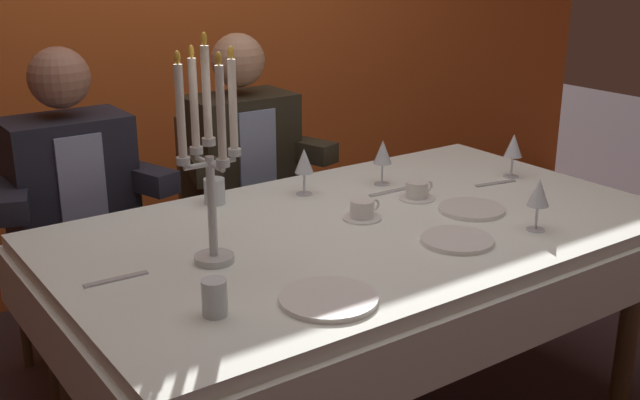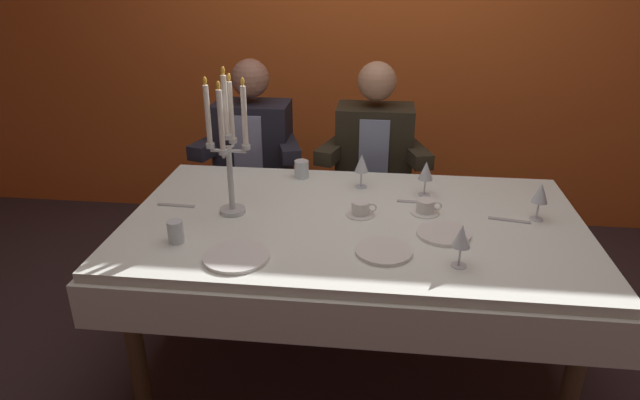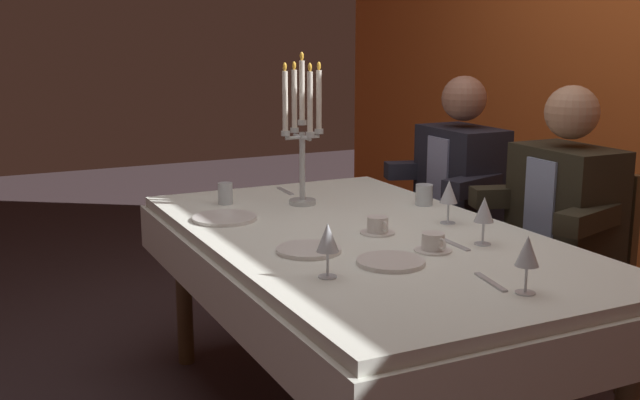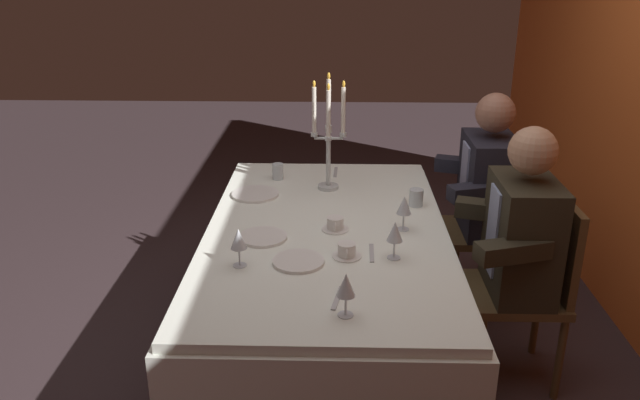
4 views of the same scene
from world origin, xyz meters
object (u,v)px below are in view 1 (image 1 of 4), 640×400
(wine_glass_1, at_px, (304,162))
(wine_glass_2, at_px, (539,194))
(wine_glass_0, at_px, (513,147))
(seated_diner_0, at_px, (71,189))
(water_tumbler_1, at_px, (214,191))
(seated_diner_1, at_px, (240,159))
(candelabra, at_px, (209,157))
(dining_table, at_px, (363,259))
(water_tumbler_0, at_px, (215,298))
(dinner_plate_0, at_px, (457,240))
(dinner_plate_2, at_px, (472,209))
(dinner_plate_1, at_px, (328,299))
(wine_glass_3, at_px, (383,153))
(coffee_cup_0, at_px, (363,211))
(coffee_cup_1, at_px, (417,191))

(wine_glass_1, relative_size, wine_glass_2, 1.00)
(wine_glass_0, relative_size, seated_diner_0, 0.13)
(water_tumbler_1, xyz_separation_m, seated_diner_1, (0.35, 0.44, -0.05))
(seated_diner_1, bearing_deg, candelabra, -123.39)
(seated_diner_1, bearing_deg, wine_glass_0, -49.15)
(dining_table, height_order, seated_diner_1, seated_diner_1)
(wine_glass_2, distance_m, seated_diner_0, 1.60)
(wine_glass_0, relative_size, water_tumbler_0, 1.84)
(wine_glass_2, bearing_deg, dinner_plate_0, 166.35)
(dinner_plate_2, bearing_deg, seated_diner_0, 134.87)
(wine_glass_2, height_order, seated_diner_0, seated_diner_0)
(dinner_plate_1, relative_size, water_tumbler_1, 2.84)
(wine_glass_3, relative_size, coffee_cup_0, 1.24)
(water_tumbler_1, bearing_deg, dining_table, -57.04)
(wine_glass_0, height_order, wine_glass_1, same)
(dinner_plate_1, xyz_separation_m, seated_diner_0, (-0.22, 1.27, -0.01))
(wine_glass_0, relative_size, wine_glass_1, 1.00)
(wine_glass_1, bearing_deg, water_tumbler_0, -137.02)
(wine_glass_1, xyz_separation_m, seated_diner_0, (-0.64, 0.54, -0.12))
(seated_diner_0, bearing_deg, water_tumbler_0, -91.87)
(wine_glass_1, height_order, coffee_cup_0, wine_glass_1)
(water_tumbler_1, bearing_deg, candelabra, -118.01)
(dinner_plate_1, bearing_deg, candelabra, 106.62)
(candelabra, xyz_separation_m, seated_diner_1, (0.58, 0.88, -0.30))
(candelabra, height_order, water_tumbler_1, candelabra)
(water_tumbler_0, bearing_deg, dining_table, 23.00)
(coffee_cup_1, distance_m, seated_diner_0, 1.23)
(dinner_plate_2, relative_size, seated_diner_1, 0.17)
(coffee_cup_0, bearing_deg, dining_table, -121.71)
(dining_table, height_order, coffee_cup_0, coffee_cup_0)
(wine_glass_2, distance_m, coffee_cup_1, 0.45)
(wine_glass_1, bearing_deg, wine_glass_2, -61.29)
(wine_glass_3, bearing_deg, water_tumbler_1, 165.06)
(water_tumbler_1, xyz_separation_m, coffee_cup_1, (0.59, -0.35, -0.02))
(wine_glass_0, distance_m, coffee_cup_0, 0.74)
(wine_glass_1, distance_m, water_tumbler_0, 0.93)
(dinner_plate_2, xyz_separation_m, coffee_cup_0, (-0.33, 0.15, 0.02))
(water_tumbler_1, bearing_deg, water_tumbler_0, -117.72)
(dining_table, distance_m, wine_glass_3, 0.48)
(wine_glass_3, height_order, water_tumbler_1, wine_glass_3)
(wine_glass_3, relative_size, seated_diner_1, 0.13)
(candelabra, distance_m, water_tumbler_1, 0.56)
(water_tumbler_0, height_order, seated_diner_1, seated_diner_1)
(dinner_plate_1, relative_size, wine_glass_3, 1.50)
(dinner_plate_2, bearing_deg, dining_table, 163.18)
(dinner_plate_2, relative_size, wine_glass_0, 1.30)
(wine_glass_3, bearing_deg, coffee_cup_0, -138.95)
(candelabra, xyz_separation_m, seated_diner_0, (-0.11, 0.88, -0.30))
(wine_glass_0, height_order, wine_glass_2, same)
(wine_glass_2, height_order, coffee_cup_0, wine_glass_2)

